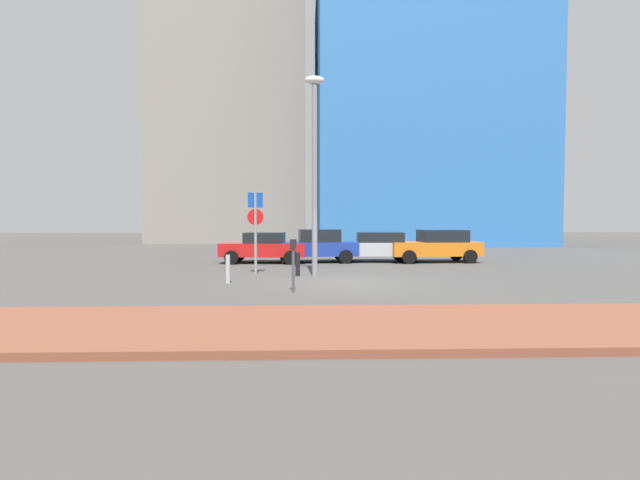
{
  "coord_description": "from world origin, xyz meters",
  "views": [
    {
      "loc": [
        -1.42,
        -15.33,
        2.05
      ],
      "look_at": [
        -0.85,
        2.55,
        1.28
      ],
      "focal_mm": 26.93,
      "sensor_mm": 36.0,
      "label": 1
    }
  ],
  "objects_px": {
    "parking_sign_post": "(255,223)",
    "traffic_bollard_near": "(228,269)",
    "traffic_bollard_mid": "(298,264)",
    "parked_car_silver": "(376,246)",
    "parked_car_red": "(264,247)",
    "parked_car_blue": "(316,246)",
    "parking_meter": "(293,258)",
    "street_lamp": "(315,159)",
    "parked_car_orange": "(436,246)"
  },
  "relations": [
    {
      "from": "street_lamp",
      "to": "traffic_bollard_near",
      "type": "xyz_separation_m",
      "value": [
        -2.83,
        -1.78,
        -3.74
      ]
    },
    {
      "from": "parked_car_orange",
      "to": "parking_meter",
      "type": "bearing_deg",
      "value": -125.18
    },
    {
      "from": "traffic_bollard_mid",
      "to": "parking_meter",
      "type": "bearing_deg",
      "value": -91.0
    },
    {
      "from": "parking_sign_post",
      "to": "parking_meter",
      "type": "xyz_separation_m",
      "value": [
        1.51,
        -4.47,
        -0.97
      ]
    },
    {
      "from": "street_lamp",
      "to": "traffic_bollard_near",
      "type": "bearing_deg",
      "value": -147.79
    },
    {
      "from": "parked_car_orange",
      "to": "traffic_bollard_mid",
      "type": "relative_size",
      "value": 5.08
    },
    {
      "from": "parked_car_blue",
      "to": "parked_car_silver",
      "type": "distance_m",
      "value": 2.95
    },
    {
      "from": "parking_sign_post",
      "to": "parking_meter",
      "type": "relative_size",
      "value": 2.06
    },
    {
      "from": "parking_sign_post",
      "to": "traffic_bollard_mid",
      "type": "xyz_separation_m",
      "value": [
        1.58,
        -0.56,
        -1.5
      ]
    },
    {
      "from": "parking_meter",
      "to": "street_lamp",
      "type": "relative_size",
      "value": 0.21
    },
    {
      "from": "parking_meter",
      "to": "traffic_bollard_mid",
      "type": "relative_size",
      "value": 1.72
    },
    {
      "from": "parked_car_blue",
      "to": "parking_sign_post",
      "type": "distance_m",
      "value": 5.67
    },
    {
      "from": "parked_car_silver",
      "to": "parked_car_red",
      "type": "bearing_deg",
      "value": -175.39
    },
    {
      "from": "parking_meter",
      "to": "street_lamp",
      "type": "xyz_separation_m",
      "value": [
        0.68,
        3.82,
        3.23
      ]
    },
    {
      "from": "parked_car_silver",
      "to": "parking_sign_post",
      "type": "bearing_deg",
      "value": -135.28
    },
    {
      "from": "parked_car_orange",
      "to": "traffic_bollard_near",
      "type": "bearing_deg",
      "value": -139.97
    },
    {
      "from": "parking_meter",
      "to": "street_lamp",
      "type": "height_order",
      "value": "street_lamp"
    },
    {
      "from": "parked_car_blue",
      "to": "street_lamp",
      "type": "relative_size",
      "value": 0.58
    },
    {
      "from": "street_lamp",
      "to": "parked_car_orange",
      "type": "bearing_deg",
      "value": 43.23
    },
    {
      "from": "traffic_bollard_mid",
      "to": "traffic_bollard_near",
      "type": "bearing_deg",
      "value": -139.77
    },
    {
      "from": "parked_car_orange",
      "to": "traffic_bollard_mid",
      "type": "bearing_deg",
      "value": -140.03
    },
    {
      "from": "parked_car_silver",
      "to": "parking_sign_post",
      "type": "xyz_separation_m",
      "value": [
        -5.31,
        -5.26,
        1.18
      ]
    },
    {
      "from": "street_lamp",
      "to": "parked_car_red",
      "type": "bearing_deg",
      "value": 112.67
    },
    {
      "from": "parking_sign_post",
      "to": "traffic_bollard_mid",
      "type": "relative_size",
      "value": 3.54
    },
    {
      "from": "traffic_bollard_near",
      "to": "parked_car_red",
      "type": "bearing_deg",
      "value": 85.7
    },
    {
      "from": "parked_car_silver",
      "to": "parked_car_blue",
      "type": "bearing_deg",
      "value": -175.59
    },
    {
      "from": "traffic_bollard_near",
      "to": "street_lamp",
      "type": "bearing_deg",
      "value": 32.21
    },
    {
      "from": "parked_car_silver",
      "to": "parking_meter",
      "type": "relative_size",
      "value": 3.12
    },
    {
      "from": "parked_car_silver",
      "to": "parked_car_orange",
      "type": "xyz_separation_m",
      "value": [
        2.84,
        -0.3,
        0.04
      ]
    },
    {
      "from": "street_lamp",
      "to": "traffic_bollard_near",
      "type": "distance_m",
      "value": 5.02
    },
    {
      "from": "parked_car_red",
      "to": "parked_car_orange",
      "type": "height_order",
      "value": "parked_car_orange"
    },
    {
      "from": "parked_car_silver",
      "to": "parked_car_orange",
      "type": "bearing_deg",
      "value": -6.13
    },
    {
      "from": "parked_car_silver",
      "to": "street_lamp",
      "type": "xyz_separation_m",
      "value": [
        -3.12,
        -5.91,
        3.44
      ]
    },
    {
      "from": "parked_car_blue",
      "to": "traffic_bollard_mid",
      "type": "xyz_separation_m",
      "value": [
        -0.79,
        -5.59,
        -0.37
      ]
    },
    {
      "from": "parked_car_silver",
      "to": "parked_car_orange",
      "type": "height_order",
      "value": "parked_car_orange"
    },
    {
      "from": "parking_sign_post",
      "to": "traffic_bollard_near",
      "type": "distance_m",
      "value": 2.92
    },
    {
      "from": "parked_car_blue",
      "to": "parked_car_orange",
      "type": "xyz_separation_m",
      "value": [
        5.78,
        -0.08,
        -0.0
      ]
    },
    {
      "from": "parked_car_red",
      "to": "parked_car_orange",
      "type": "bearing_deg",
      "value": 0.91
    },
    {
      "from": "parked_car_orange",
      "to": "street_lamp",
      "type": "height_order",
      "value": "street_lamp"
    },
    {
      "from": "parked_car_orange",
      "to": "parked_car_silver",
      "type": "bearing_deg",
      "value": 173.87
    },
    {
      "from": "parking_sign_post",
      "to": "street_lamp",
      "type": "bearing_deg",
      "value": -16.6
    },
    {
      "from": "parking_sign_post",
      "to": "parked_car_blue",
      "type": "bearing_deg",
      "value": 64.82
    },
    {
      "from": "parked_car_red",
      "to": "parked_car_silver",
      "type": "bearing_deg",
      "value": 4.61
    },
    {
      "from": "parked_car_blue",
      "to": "parking_sign_post",
      "type": "height_order",
      "value": "parking_sign_post"
    },
    {
      "from": "parking_meter",
      "to": "traffic_bollard_mid",
      "type": "distance_m",
      "value": 3.95
    },
    {
      "from": "parked_car_orange",
      "to": "parking_meter",
      "type": "relative_size",
      "value": 2.95
    },
    {
      "from": "parked_car_red",
      "to": "street_lamp",
      "type": "distance_m",
      "value": 6.86
    },
    {
      "from": "parked_car_silver",
      "to": "traffic_bollard_near",
      "type": "relative_size",
      "value": 5.09
    },
    {
      "from": "traffic_bollard_near",
      "to": "traffic_bollard_mid",
      "type": "xyz_separation_m",
      "value": [
        2.22,
        1.88,
        -0.02
      ]
    },
    {
      "from": "traffic_bollard_near",
      "to": "parked_car_silver",
      "type": "bearing_deg",
      "value": 52.26
    }
  ]
}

